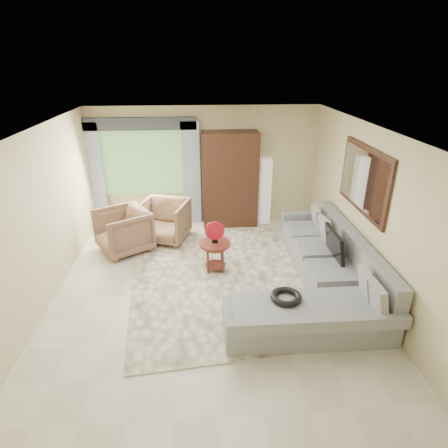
{
  "coord_description": "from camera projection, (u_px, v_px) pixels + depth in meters",
  "views": [
    {
      "loc": [
        -0.13,
        -5.16,
        3.52
      ],
      "look_at": [
        0.25,
        0.35,
        1.05
      ],
      "focal_mm": 30.0,
      "sensor_mm": 36.0,
      "label": 1
    }
  ],
  "objects": [
    {
      "name": "ground",
      "position": [
        210.0,
        291.0,
        6.14
      ],
      "size": [
        6.0,
        6.0,
        0.0
      ],
      "primitive_type": "plane",
      "color": "silver",
      "rests_on": "ground"
    },
    {
      "name": "area_rug",
      "position": [
        220.0,
        277.0,
        6.51
      ],
      "size": [
        3.4,
        4.29,
        0.02
      ],
      "primitive_type": "cube",
      "rotation": [
        0.0,
        0.0,
        0.1
      ],
      "color": "#F9EBC5",
      "rests_on": "ground"
    },
    {
      "name": "sectional_sofa",
      "position": [
        322.0,
        278.0,
        5.98
      ],
      "size": [
        2.3,
        3.46,
        0.9
      ],
      "color": "gray",
      "rests_on": "ground"
    },
    {
      "name": "tv_screen",
      "position": [
        335.0,
        244.0,
        6.11
      ],
      "size": [
        0.14,
        0.74,
        0.48
      ],
      "primitive_type": "cube",
      "rotation": [
        0.0,
        -0.17,
        0.0
      ],
      "color": "black",
      "rests_on": "sectional_sofa"
    },
    {
      "name": "garden_hose",
      "position": [
        286.0,
        297.0,
        5.07
      ],
      "size": [
        0.43,
        0.43,
        0.09
      ],
      "primitive_type": "torus",
      "color": "black",
      "rests_on": "sectional_sofa"
    },
    {
      "name": "coffee_table",
      "position": [
        215.0,
        256.0,
        6.64
      ],
      "size": [
        0.55,
        0.55,
        0.55
      ],
      "rotation": [
        0.0,
        0.0,
        0.32
      ],
      "color": "#491E13",
      "rests_on": "ground"
    },
    {
      "name": "red_disc",
      "position": [
        215.0,
        231.0,
        6.44
      ],
      "size": [
        0.34,
        0.05,
        0.34
      ],
      "primitive_type": "cylinder",
      "rotation": [
        1.57,
        0.0,
        -0.07
      ],
      "color": "#B11121",
      "rests_on": "coffee_table"
    },
    {
      "name": "armchair_left",
      "position": [
        123.0,
        231.0,
        7.28
      ],
      "size": [
        1.28,
        1.27,
        0.85
      ],
      "primitive_type": "imported",
      "rotation": [
        0.0,
        0.0,
        -1.02
      ],
      "color": "#815E46",
      "rests_on": "ground"
    },
    {
      "name": "armchair_right",
      "position": [
        164.0,
        221.0,
        7.72
      ],
      "size": [
        1.14,
        1.16,
        0.85
      ],
      "primitive_type": "imported",
      "rotation": [
        0.0,
        0.0,
        -0.3
      ],
      "color": "#9B7B54",
      "rests_on": "ground"
    },
    {
      "name": "potted_plant",
      "position": [
        113.0,
        218.0,
        8.32
      ],
      "size": [
        0.54,
        0.51,
        0.48
      ],
      "primitive_type": "imported",
      "rotation": [
        0.0,
        0.0,
        0.4
      ],
      "color": "#999999",
      "rests_on": "ground"
    },
    {
      "name": "armoire",
      "position": [
        230.0,
        180.0,
        8.22
      ],
      "size": [
        1.2,
        0.55,
        2.1
      ],
      "primitive_type": "cube",
      "color": "black",
      "rests_on": "ground"
    },
    {
      "name": "floor_lamp",
      "position": [
        265.0,
        191.0,
        8.45
      ],
      "size": [
        0.24,
        0.24,
        1.5
      ],
      "primitive_type": "cube",
      "color": "silver",
      "rests_on": "ground"
    },
    {
      "name": "window",
      "position": [
        143.0,
        163.0,
        8.19
      ],
      "size": [
        1.8,
        0.04,
        1.4
      ],
      "primitive_type": "cube",
      "color": "#669E59",
      "rests_on": "wall_back"
    },
    {
      "name": "curtain_left",
      "position": [
        95.0,
        176.0,
        8.14
      ],
      "size": [
        0.4,
        0.08,
        2.3
      ],
      "primitive_type": "cube",
      "color": "#9EB7CC",
      "rests_on": "ground"
    },
    {
      "name": "curtain_right",
      "position": [
        191.0,
        174.0,
        8.27
      ],
      "size": [
        0.4,
        0.08,
        2.3
      ],
      "primitive_type": "cube",
      "color": "#9EB7CC",
      "rests_on": "ground"
    },
    {
      "name": "valance",
      "position": [
        139.0,
        124.0,
        7.78
      ],
      "size": [
        2.4,
        0.12,
        0.26
      ],
      "primitive_type": "cube",
      "color": "#1E232D",
      "rests_on": "wall_back"
    },
    {
      "name": "wall_mirror",
      "position": [
        364.0,
        180.0,
        5.9
      ],
      "size": [
        0.05,
        1.7,
        1.05
      ],
      "color": "black",
      "rests_on": "wall_right"
    }
  ]
}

